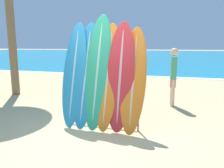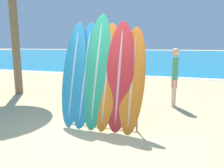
# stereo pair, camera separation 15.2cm
# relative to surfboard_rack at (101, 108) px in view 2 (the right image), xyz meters

# --- Properties ---
(ground_plane) EXTENTS (160.00, 160.00, 0.00)m
(ground_plane) POSITION_rel_surfboard_rack_xyz_m (-0.10, -0.48, -0.44)
(ground_plane) COLOR tan
(ocean_water) EXTENTS (120.00, 60.00, 0.01)m
(ocean_water) POSITION_rel_surfboard_rack_xyz_m (-0.10, 37.30, -0.43)
(ocean_water) COLOR teal
(ocean_water) RESTS_ON ground_plane
(surfboard_rack) EXTENTS (1.64, 0.04, 0.80)m
(surfboard_rack) POSITION_rel_surfboard_rack_xyz_m (0.00, 0.00, 0.00)
(surfboard_rack) COLOR gray
(surfboard_rack) RESTS_ON ground_plane
(surfboard_slot_0) EXTENTS (0.53, 0.76, 2.29)m
(surfboard_slot_0) POSITION_rel_surfboard_rack_xyz_m (-0.66, 0.07, 0.71)
(surfboard_slot_0) COLOR teal
(surfboard_slot_0) RESTS_ON ground_plane
(surfboard_slot_1) EXTENTS (0.54, 0.83, 2.29)m
(surfboard_slot_1) POSITION_rel_surfboard_rack_xyz_m (-0.39, 0.09, 0.71)
(surfboard_slot_1) COLOR teal
(surfboard_slot_1) RESTS_ON ground_plane
(surfboard_slot_2) EXTENTS (0.58, 0.87, 2.47)m
(surfboard_slot_2) POSITION_rel_surfboard_rack_xyz_m (-0.12, 0.11, 0.80)
(surfboard_slot_2) COLOR #289E70
(surfboard_slot_2) RESTS_ON ground_plane
(surfboard_slot_3) EXTENTS (0.50, 0.82, 2.26)m
(surfboard_slot_3) POSITION_rel_surfboard_rack_xyz_m (0.12, 0.09, 0.70)
(surfboard_slot_3) COLOR orange
(surfboard_slot_3) RESTS_ON ground_plane
(surfboard_slot_4) EXTENTS (0.59, 0.67, 2.28)m
(surfboard_slot_4) POSITION_rel_surfboard_rack_xyz_m (0.40, 0.07, 0.70)
(surfboard_slot_4) COLOR red
(surfboard_slot_4) RESTS_ON ground_plane
(surfboard_slot_5) EXTENTS (0.53, 0.80, 2.17)m
(surfboard_slot_5) POSITION_rel_surfboard_rack_xyz_m (0.67, 0.08, 0.65)
(surfboard_slot_5) COLOR orange
(surfboard_slot_5) RESTS_ON ground_plane
(person_near_water) EXTENTS (0.26, 0.22, 1.57)m
(person_near_water) POSITION_rel_surfboard_rack_xyz_m (-0.39, 5.40, 0.42)
(person_near_water) COLOR #846047
(person_near_water) RESTS_ON ground_plane
(person_mid_beach) EXTENTS (0.23, 0.28, 1.69)m
(person_mid_beach) POSITION_rel_surfboard_rack_xyz_m (1.44, 2.19, 0.48)
(person_mid_beach) COLOR beige
(person_mid_beach) RESTS_ON ground_plane
(person_far_left) EXTENTS (0.26, 0.21, 1.56)m
(person_far_left) POSITION_rel_surfboard_rack_xyz_m (-1.03, 3.31, 0.41)
(person_far_left) COLOR tan
(person_far_left) RESTS_ON ground_plane
(person_far_right) EXTENTS (0.29, 0.23, 1.72)m
(person_far_right) POSITION_rel_surfboard_rack_xyz_m (-1.24, 2.29, 0.50)
(person_far_right) COLOR tan
(person_far_right) RESTS_ON ground_plane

